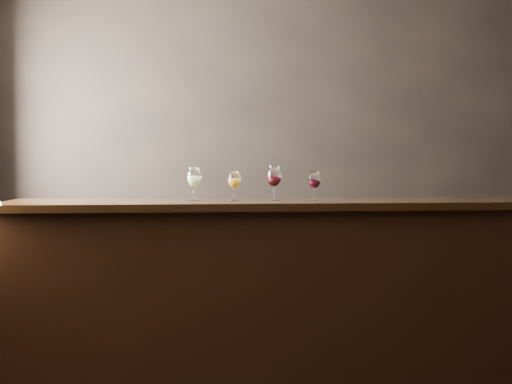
{
  "coord_description": "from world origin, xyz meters",
  "views": [
    {
      "loc": [
        -0.76,
        -3.11,
        1.39
      ],
      "look_at": [
        -0.59,
        1.17,
        1.24
      ],
      "focal_mm": 50.0,
      "sensor_mm": 36.0,
      "label": 1
    }
  ],
  "objects_px": {
    "bar_counter": "(292,302)",
    "back_bar_shelf": "(293,302)",
    "glass_red_b": "(314,181)",
    "glass_white": "(194,178)",
    "glass_red_a": "(274,177)",
    "glass_amber": "(234,180)"
  },
  "relations": [
    {
      "from": "bar_counter",
      "to": "back_bar_shelf",
      "type": "distance_m",
      "value": 0.88
    },
    {
      "from": "back_bar_shelf",
      "to": "glass_red_b",
      "type": "xyz_separation_m",
      "value": [
        0.05,
        -0.87,
        0.9
      ]
    },
    {
      "from": "bar_counter",
      "to": "back_bar_shelf",
      "type": "height_order",
      "value": "bar_counter"
    },
    {
      "from": "glass_white",
      "to": "glass_red_a",
      "type": "xyz_separation_m",
      "value": [
        0.48,
        -0.02,
        0.0
      ]
    },
    {
      "from": "back_bar_shelf",
      "to": "glass_white",
      "type": "bearing_deg",
      "value": -128.56
    },
    {
      "from": "bar_counter",
      "to": "glass_red_a",
      "type": "xyz_separation_m",
      "value": [
        -0.11,
        -0.0,
        0.76
      ]
    },
    {
      "from": "glass_amber",
      "to": "glass_red_a",
      "type": "height_order",
      "value": "glass_red_a"
    },
    {
      "from": "bar_counter",
      "to": "glass_amber",
      "type": "distance_m",
      "value": 0.82
    },
    {
      "from": "glass_white",
      "to": "glass_red_a",
      "type": "bearing_deg",
      "value": -2.55
    },
    {
      "from": "glass_white",
      "to": "glass_red_b",
      "type": "height_order",
      "value": "glass_white"
    },
    {
      "from": "glass_red_a",
      "to": "glass_red_b",
      "type": "height_order",
      "value": "glass_red_a"
    },
    {
      "from": "glass_red_a",
      "to": "back_bar_shelf",
      "type": "bearing_deg",
      "value": 77.52
    },
    {
      "from": "bar_counter",
      "to": "back_bar_shelf",
      "type": "relative_size",
      "value": 1.45
    },
    {
      "from": "glass_white",
      "to": "glass_red_a",
      "type": "height_order",
      "value": "glass_red_a"
    },
    {
      "from": "glass_amber",
      "to": "glass_red_b",
      "type": "distance_m",
      "value": 0.48
    },
    {
      "from": "back_bar_shelf",
      "to": "glass_white",
      "type": "height_order",
      "value": "glass_white"
    },
    {
      "from": "back_bar_shelf",
      "to": "glass_amber",
      "type": "xyz_separation_m",
      "value": [
        -0.43,
        -0.86,
        0.91
      ]
    },
    {
      "from": "bar_counter",
      "to": "glass_white",
      "type": "height_order",
      "value": "glass_white"
    },
    {
      "from": "glass_red_a",
      "to": "glass_red_b",
      "type": "distance_m",
      "value": 0.24
    },
    {
      "from": "glass_amber",
      "to": "glass_red_a",
      "type": "distance_m",
      "value": 0.24
    },
    {
      "from": "glass_white",
      "to": "glass_amber",
      "type": "bearing_deg",
      "value": -3.76
    },
    {
      "from": "back_bar_shelf",
      "to": "glass_red_a",
      "type": "xyz_separation_m",
      "value": [
        -0.19,
        -0.87,
        0.92
      ]
    }
  ]
}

